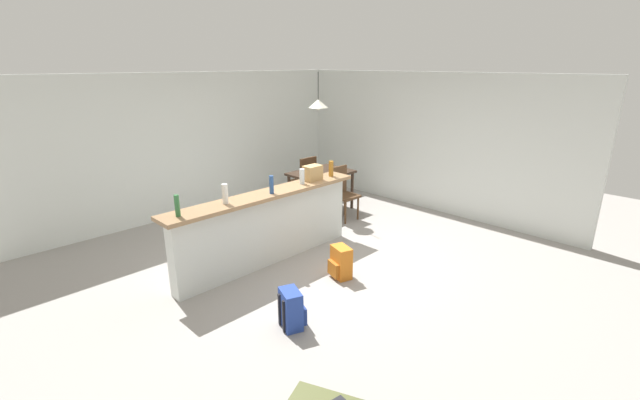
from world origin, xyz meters
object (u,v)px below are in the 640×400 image
object	(u,v)px
bottle_white	(225,194)
dining_table	(321,177)
bottle_amber	(331,169)
dining_chair_far_side	(305,178)
backpack_orange	(341,263)
bottle_green	(177,206)
bottle_clear	(302,176)
grocery_bag	(313,173)
pendant_lamp	(318,104)
backpack_blue	(292,310)
dining_chair_near_partition	(342,190)
bottle_blue	(271,185)

from	to	relation	value
bottle_white	dining_table	bearing A→B (deg)	21.03
bottle_amber	dining_table	size ratio (longest dim) A/B	0.21
bottle_white	dining_chair_far_side	world-z (taller)	bottle_white
backpack_orange	bottle_green	bearing A→B (deg)	148.83
bottle_clear	grocery_bag	distance (m)	0.24
dining_table	pendant_lamp	size ratio (longest dim) A/B	1.72
pendant_lamp	grocery_bag	bearing A→B (deg)	-138.05
bottle_green	backpack_blue	bearing A→B (deg)	-70.97
dining_table	bottle_clear	bearing A→B (deg)	-143.96
bottle_green	bottle_amber	world-z (taller)	bottle_green
grocery_bag	dining_chair_far_side	size ratio (longest dim) A/B	0.28
pendant_lamp	backpack_blue	bearing A→B (deg)	-139.21
bottle_green	dining_chair_near_partition	world-z (taller)	bottle_green
backpack_orange	dining_chair_far_side	bearing A→B (deg)	55.23
bottle_white	backpack_blue	xyz separation A→B (m)	(-0.16, -1.37, -0.93)
bottle_amber	backpack_orange	world-z (taller)	bottle_amber
bottle_green	bottle_clear	size ratio (longest dim) A/B	1.14
bottle_blue	dining_table	bearing A→B (deg)	28.49
dining_chair_near_partition	pendant_lamp	distance (m)	1.56
bottle_blue	backpack_blue	xyz separation A→B (m)	(-0.83, -1.31, -0.92)
dining_chair_near_partition	backpack_blue	world-z (taller)	dining_chair_near_partition
pendant_lamp	backpack_blue	size ratio (longest dim) A/B	1.52
grocery_bag	backpack_orange	bearing A→B (deg)	-116.03
dining_table	backpack_orange	xyz separation A→B (m)	(-1.70, -2.04, -0.44)
dining_table	backpack_blue	xyz separation A→B (m)	(-2.86, -2.41, -0.44)
pendant_lamp	backpack_blue	world-z (taller)	pendant_lamp
bottle_green	backpack_blue	world-z (taller)	bottle_green
dining_chair_far_side	backpack_blue	bearing A→B (deg)	-135.12
bottle_amber	dining_chair_near_partition	size ratio (longest dim) A/B	0.25
bottle_white	grocery_bag	xyz separation A→B (m)	(1.51, 0.03, -0.01)
bottle_white	dining_chair_far_side	size ratio (longest dim) A/B	0.27
bottle_green	pendant_lamp	size ratio (longest dim) A/B	0.39
dining_chair_far_side	bottle_amber	bearing A→B (deg)	-120.34
bottle_clear	backpack_blue	xyz separation A→B (m)	(-1.43, -1.37, -0.91)
bottle_green	bottle_amber	bearing A→B (deg)	0.20
dining_chair_far_side	pendant_lamp	bearing A→B (deg)	-107.10
grocery_bag	backpack_blue	world-z (taller)	grocery_bag
bottle_white	bottle_blue	distance (m)	0.67
bottle_blue	dining_chair_far_side	world-z (taller)	bottle_blue
grocery_bag	bottle_white	bearing A→B (deg)	-178.93
bottle_blue	bottle_green	bearing A→B (deg)	177.55
bottle_green	bottle_blue	world-z (taller)	bottle_green
bottle_clear	bottle_amber	world-z (taller)	bottle_amber
bottle_green	bottle_white	distance (m)	0.63
bottle_white	bottle_blue	xyz separation A→B (m)	(0.67, -0.07, -0.00)
bottle_green	backpack_orange	size ratio (longest dim) A/B	0.59
dining_table	backpack_blue	world-z (taller)	dining_table
bottle_white	dining_chair_far_side	bearing A→B (deg)	29.25
dining_chair_far_side	pendant_lamp	xyz separation A→B (m)	(-0.16, -0.53, 1.46)
bottle_blue	dining_table	world-z (taller)	bottle_blue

